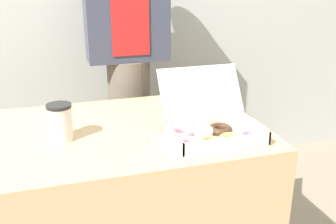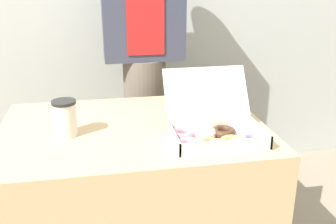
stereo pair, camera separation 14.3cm
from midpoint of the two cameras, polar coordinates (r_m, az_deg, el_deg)
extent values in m
cube|color=tan|center=(1.82, -2.40, -12.67)|extent=(1.11, 0.78, 0.72)
cube|color=white|center=(1.52, 9.87, -4.32)|extent=(0.35, 0.22, 0.01)
cube|color=white|center=(1.46, 3.69, -3.90)|extent=(0.01, 0.22, 0.05)
cube|color=white|center=(1.58, 15.72, -2.83)|extent=(0.01, 0.22, 0.05)
cube|color=white|center=(1.42, 11.39, -5.03)|extent=(0.35, 0.01, 0.05)
cube|color=white|center=(1.60, 8.64, -1.88)|extent=(0.35, 0.01, 0.05)
cube|color=white|center=(1.62, 8.12, 2.78)|extent=(0.35, 0.13, 0.19)
torus|color=pink|center=(1.43, 5.94, -4.87)|extent=(0.13, 0.13, 0.03)
torus|color=pink|center=(1.52, 4.87, -3.28)|extent=(0.12, 0.12, 0.03)
torus|color=#B27F4C|center=(1.46, 9.06, -4.70)|extent=(0.12, 0.12, 0.03)
torus|color=white|center=(1.55, 7.83, -3.05)|extent=(0.13, 0.13, 0.03)
torus|color=tan|center=(1.49, 12.07, -4.36)|extent=(0.13, 0.13, 0.03)
torus|color=#422819|center=(1.57, 10.69, -2.87)|extent=(0.13, 0.13, 0.03)
torus|color=slate|center=(1.52, 14.96, -4.10)|extent=(0.12, 0.12, 0.03)
cylinder|color=silver|center=(1.57, -12.20, -1.14)|extent=(0.09, 0.09, 0.13)
cylinder|color=black|center=(1.55, -12.40, 1.36)|extent=(0.10, 0.10, 0.01)
cylinder|color=#665B51|center=(2.36, -1.57, -2.56)|extent=(0.24, 0.24, 0.86)
cube|color=#383D51|center=(2.18, -1.75, 14.76)|extent=(0.44, 0.20, 0.55)
cube|color=red|center=(2.09, -1.28, 12.99)|extent=(0.20, 0.01, 0.35)
camera|label=1|loc=(0.07, -87.14, 1.06)|focal=42.00mm
camera|label=2|loc=(0.07, 92.86, -1.06)|focal=42.00mm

